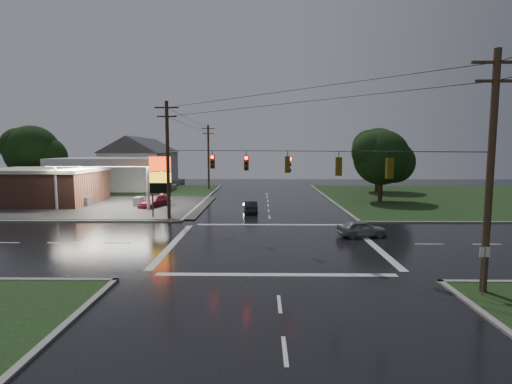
{
  "coord_description": "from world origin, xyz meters",
  "views": [
    {
      "loc": [
        -0.78,
        -27.54,
        6.65
      ],
      "look_at": [
        -1.25,
        6.02,
        3.0
      ],
      "focal_mm": 28.0,
      "sensor_mm": 36.0,
      "label": 1
    }
  ],
  "objects_px": {
    "utility_pole_nw": "(168,159)",
    "tree_ne_near": "(382,158)",
    "tree_nw_behind": "(33,152)",
    "tree_ne_far": "(379,152)",
    "gas_station": "(54,183)",
    "house_near": "(135,163)",
    "pylon_sign": "(160,176)",
    "utility_pole_n": "(208,156)",
    "house_far": "(150,161)",
    "car_pump": "(154,201)",
    "car_crossing": "(361,228)",
    "car_north": "(251,207)",
    "utility_pole_se": "(490,169)"
  },
  "relations": [
    {
      "from": "tree_ne_far",
      "to": "car_pump",
      "type": "relative_size",
      "value": 2.11
    },
    {
      "from": "utility_pole_nw",
      "to": "utility_pole_n",
      "type": "xyz_separation_m",
      "value": [
        0.0,
        28.5,
        -0.25
      ]
    },
    {
      "from": "utility_pole_nw",
      "to": "tree_ne_near",
      "type": "relative_size",
      "value": 1.22
    },
    {
      "from": "utility_pole_se",
      "to": "utility_pole_n",
      "type": "relative_size",
      "value": 1.05
    },
    {
      "from": "house_far",
      "to": "tree_ne_near",
      "type": "distance_m",
      "value": 44.5
    },
    {
      "from": "utility_pole_n",
      "to": "car_north",
      "type": "xyz_separation_m",
      "value": [
        7.57,
        -24.32,
        -4.85
      ]
    },
    {
      "from": "pylon_sign",
      "to": "car_crossing",
      "type": "xyz_separation_m",
      "value": [
        17.32,
        -8.15,
        -3.39
      ]
    },
    {
      "from": "house_near",
      "to": "tree_ne_far",
      "type": "bearing_deg",
      "value": -3.01
    },
    {
      "from": "utility_pole_nw",
      "to": "car_crossing",
      "type": "relative_size",
      "value": 3.0
    },
    {
      "from": "utility_pole_nw",
      "to": "gas_station",
      "type": "bearing_deg",
      "value": 147.77
    },
    {
      "from": "pylon_sign",
      "to": "tree_ne_far",
      "type": "distance_m",
      "value": 36.35
    },
    {
      "from": "house_far",
      "to": "car_pump",
      "type": "xyz_separation_m",
      "value": [
        8.95,
        -30.63,
        -3.73
      ]
    },
    {
      "from": "pylon_sign",
      "to": "utility_pole_nw",
      "type": "relative_size",
      "value": 0.55
    },
    {
      "from": "utility_pole_nw",
      "to": "tree_nw_behind",
      "type": "distance_m",
      "value": 31.82
    },
    {
      "from": "house_far",
      "to": "tree_nw_behind",
      "type": "bearing_deg",
      "value": -123.44
    },
    {
      "from": "pylon_sign",
      "to": "utility_pole_n",
      "type": "xyz_separation_m",
      "value": [
        1.0,
        27.5,
        1.46
      ]
    },
    {
      "from": "gas_station",
      "to": "house_near",
      "type": "relative_size",
      "value": 2.37
    },
    {
      "from": "utility_pole_n",
      "to": "gas_station",
      "type": "bearing_deg",
      "value": -131.47
    },
    {
      "from": "utility_pole_se",
      "to": "car_north",
      "type": "distance_m",
      "value": 26.35
    },
    {
      "from": "utility_pole_nw",
      "to": "tree_ne_far",
      "type": "distance_m",
      "value": 36.2
    },
    {
      "from": "pylon_sign",
      "to": "house_far",
      "type": "bearing_deg",
      "value": 106.98
    },
    {
      "from": "car_north",
      "to": "pylon_sign",
      "type": "bearing_deg",
      "value": 16.04
    },
    {
      "from": "pylon_sign",
      "to": "house_far",
      "type": "xyz_separation_m",
      "value": [
        -11.45,
        37.5,
        0.39
      ]
    },
    {
      "from": "utility_pole_nw",
      "to": "car_north",
      "type": "bearing_deg",
      "value": 28.91
    },
    {
      "from": "utility_pole_se",
      "to": "tree_ne_far",
      "type": "bearing_deg",
      "value": 80.02
    },
    {
      "from": "utility_pole_nw",
      "to": "house_far",
      "type": "relative_size",
      "value": 1.0
    },
    {
      "from": "pylon_sign",
      "to": "tree_nw_behind",
      "type": "bearing_deg",
      "value": 140.13
    },
    {
      "from": "house_far",
      "to": "car_crossing",
      "type": "xyz_separation_m",
      "value": [
        28.77,
        -45.65,
        -3.78
      ]
    },
    {
      "from": "car_north",
      "to": "car_crossing",
      "type": "distance_m",
      "value": 14.32
    },
    {
      "from": "utility_pole_n",
      "to": "tree_ne_far",
      "type": "height_order",
      "value": "utility_pole_n"
    },
    {
      "from": "tree_nw_behind",
      "to": "tree_ne_far",
      "type": "height_order",
      "value": "tree_nw_behind"
    },
    {
      "from": "utility_pole_se",
      "to": "tree_nw_behind",
      "type": "bearing_deg",
      "value": 137.66
    },
    {
      "from": "gas_station",
      "to": "utility_pole_n",
      "type": "xyz_separation_m",
      "value": [
        16.18,
        18.3,
        2.92
      ]
    },
    {
      "from": "house_far",
      "to": "tree_nw_behind",
      "type": "relative_size",
      "value": 1.1
    },
    {
      "from": "house_near",
      "to": "tree_ne_far",
      "type": "distance_m",
      "value": 38.19
    },
    {
      "from": "house_near",
      "to": "tree_ne_near",
      "type": "height_order",
      "value": "tree_ne_near"
    },
    {
      "from": "utility_pole_nw",
      "to": "tree_ne_far",
      "type": "relative_size",
      "value": 1.12
    },
    {
      "from": "car_north",
      "to": "utility_pole_se",
      "type": "bearing_deg",
      "value": 111.91
    },
    {
      "from": "utility_pole_se",
      "to": "utility_pole_nw",
      "type": "bearing_deg",
      "value": 135.0
    },
    {
      "from": "utility_pole_nw",
      "to": "car_pump",
      "type": "height_order",
      "value": "utility_pole_nw"
    },
    {
      "from": "utility_pole_n",
      "to": "house_far",
      "type": "relative_size",
      "value": 0.95
    },
    {
      "from": "pylon_sign",
      "to": "utility_pole_n",
      "type": "height_order",
      "value": "utility_pole_n"
    },
    {
      "from": "car_pump",
      "to": "utility_pole_n",
      "type": "bearing_deg",
      "value": 101.96
    },
    {
      "from": "utility_pole_n",
      "to": "tree_nw_behind",
      "type": "distance_m",
      "value": 25.63
    },
    {
      "from": "utility_pole_se",
      "to": "tree_ne_far",
      "type": "height_order",
      "value": "utility_pole_se"
    },
    {
      "from": "gas_station",
      "to": "utility_pole_se",
      "type": "xyz_separation_m",
      "value": [
        35.18,
        -29.2,
        3.17
      ]
    },
    {
      "from": "gas_station",
      "to": "car_pump",
      "type": "bearing_deg",
      "value": -10.39
    },
    {
      "from": "pylon_sign",
      "to": "utility_pole_n",
      "type": "bearing_deg",
      "value": 87.92
    },
    {
      "from": "pylon_sign",
      "to": "utility_pole_se",
      "type": "height_order",
      "value": "utility_pole_se"
    },
    {
      "from": "tree_nw_behind",
      "to": "gas_station",
      "type": "bearing_deg",
      "value": -51.58
    }
  ]
}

